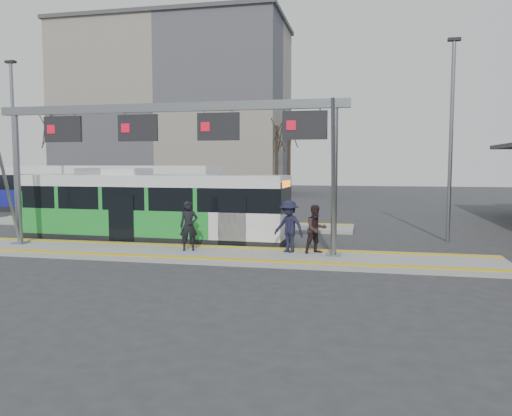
{
  "coord_description": "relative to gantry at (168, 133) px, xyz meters",
  "views": [
    {
      "loc": [
        6.46,
        -16.43,
        3.2
      ],
      "look_at": [
        2.25,
        3.0,
        1.46
      ],
      "focal_mm": 35.0,
      "sensor_mm": 36.0,
      "label": 1
    }
  ],
  "objects": [
    {
      "name": "bg_bus_green",
      "position": [
        -7.91,
        11.17,
        -2.75
      ],
      "size": [
        12.62,
        3.23,
        3.13
      ],
      "rotation": [
        0.0,
        0.0,
        -0.05
      ],
      "color": "black",
      "rests_on": "ground"
    },
    {
      "name": "tree_left",
      "position": [
        -1.36,
        30.42,
        1.61
      ],
      "size": [
        1.4,
        1.4,
        7.79
      ],
      "color": "#382B21",
      "rests_on": "ground"
    },
    {
      "name": "bg_bus_blue",
      "position": [
        -17.11,
        13.7,
        -2.82
      ],
      "size": [
        11.54,
        2.63,
        3.01
      ],
      "rotation": [
        0.0,
        0.0,
        -0.01
      ],
      "color": "black",
      "rests_on": "ground"
    },
    {
      "name": "passenger_b",
      "position": [
        5.23,
        0.36,
        -3.32
      ],
      "size": [
        1.02,
        0.98,
        1.66
      ],
      "primitive_type": "imported",
      "rotation": [
        0.0,
        0.0,
        0.6
      ],
      "color": "#2E1F21",
      "rests_on": "platform_main"
    },
    {
      "name": "ground",
      "position": [
        0.35,
        -0.25,
        -4.3
      ],
      "size": [
        120.0,
        120.0,
        0.0
      ],
      "primitive_type": "plane",
      "color": "#2D2D30",
      "rests_on": "ground"
    },
    {
      "name": "passenger_a",
      "position": [
        0.78,
        -0.08,
        -3.27
      ],
      "size": [
        0.75,
        0.64,
        1.75
      ],
      "primitive_type": "imported",
      "rotation": [
        0.0,
        0.0,
        0.42
      ],
      "color": "black",
      "rests_on": "platform_main"
    },
    {
      "name": "tree_mid",
      "position": [
        -0.58,
        32.95,
        2.28
      ],
      "size": [
        1.4,
        1.4,
        8.67
      ],
      "color": "#382B21",
      "rests_on": "ground"
    },
    {
      "name": "lamp_east",
      "position": [
        10.25,
        5.06,
        0.08
      ],
      "size": [
        0.5,
        0.25,
        8.26
      ],
      "color": "slate",
      "rests_on": "ground"
    },
    {
      "name": "tactile_second",
      "position": [
        -3.65,
        8.9,
        -4.14
      ],
      "size": [
        20.0,
        0.35,
        0.02
      ],
      "color": "gold",
      "rests_on": "platform_second"
    },
    {
      "name": "passenger_c",
      "position": [
        4.29,
        0.35,
        -3.24
      ],
      "size": [
        1.35,
        1.12,
        1.81
      ],
      "primitive_type": "imported",
      "rotation": [
        0.0,
        0.0,
        -0.46
      ],
      "color": "black",
      "rests_on": "platform_main"
    },
    {
      "name": "platform_second",
      "position": [
        -3.65,
        7.75,
        -4.22
      ],
      "size": [
        20.0,
        3.0,
        0.15
      ],
      "primitive_type": "cube",
      "color": "gray",
      "rests_on": "ground"
    },
    {
      "name": "hero_bus",
      "position": [
        -1.7,
        2.62,
        -2.91
      ],
      "size": [
        11.15,
        2.74,
        3.05
      ],
      "rotation": [
        0.0,
        0.0,
        -0.03
      ],
      "color": "black",
      "rests_on": "ground"
    },
    {
      "name": "tactile_main",
      "position": [
        0.35,
        -0.25,
        -4.14
      ],
      "size": [
        22.0,
        2.65,
        0.02
      ],
      "color": "gold",
      "rests_on": "platform_main"
    },
    {
      "name": "lamp_west",
      "position": [
        -9.89,
        4.7,
        0.03
      ],
      "size": [
        0.5,
        0.25,
        8.17
      ],
      "color": "slate",
      "rests_on": "ground"
    },
    {
      "name": "gantry",
      "position": [
        0.0,
        0.0,
        0.0
      ],
      "size": [
        13.0,
        1.68,
        5.2
      ],
      "color": "slate",
      "rests_on": "platform_main"
    },
    {
      "name": "platform_main",
      "position": [
        0.35,
        -0.25,
        -4.22
      ],
      "size": [
        22.0,
        3.0,
        0.15
      ],
      "primitive_type": "cube",
      "color": "gray",
      "rests_on": "ground"
    },
    {
      "name": "tree_far",
      "position": [
        -25.52,
        30.02,
        2.31
      ],
      "size": [
        1.4,
        1.4,
        8.72
      ],
      "color": "#382B21",
      "rests_on": "ground"
    },
    {
      "name": "apartment_block",
      "position": [
        -13.65,
        35.75,
        4.91
      ],
      "size": [
        24.5,
        12.5,
        18.4
      ],
      "color": "gray",
      "rests_on": "ground"
    }
  ]
}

